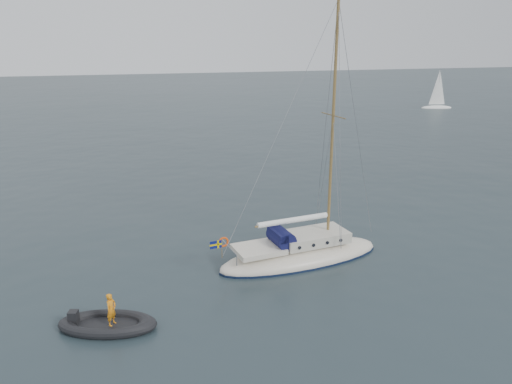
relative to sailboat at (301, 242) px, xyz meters
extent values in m
plane|color=black|center=(0.38, 0.46, -1.10)|extent=(300.00, 300.00, 0.00)
ellipsoid|color=#F0E2CD|center=(0.00, 0.00, -0.94)|extent=(9.67, 3.01, 1.61)
cube|color=beige|center=(0.75, 0.00, 0.17)|extent=(3.87, 2.04, 0.59)
cube|color=#F0E2CD|center=(-2.58, 0.00, 0.00)|extent=(2.58, 2.04, 0.27)
cylinder|color=#11123E|center=(-1.24, 0.00, 0.47)|extent=(1.03, 1.77, 1.03)
cube|color=#11123E|center=(-1.45, 0.00, 0.68)|extent=(0.48, 1.77, 0.43)
cylinder|color=olive|center=(1.72, 0.00, 6.32)|extent=(0.16, 0.16, 12.90)
cylinder|color=olive|center=(1.72, 0.00, 6.96)|extent=(0.05, 2.36, 0.05)
cylinder|color=olive|center=(-0.54, 0.00, 1.32)|extent=(4.51, 0.11, 0.11)
cylinder|color=white|center=(-0.54, 0.00, 1.37)|extent=(4.20, 0.30, 0.30)
cylinder|color=#93949B|center=(-4.30, 0.00, 0.46)|extent=(0.04, 2.36, 0.04)
torus|color=#E14A10|center=(-4.36, 0.64, 0.46)|extent=(0.58, 0.11, 0.58)
cylinder|color=olive|center=(-4.68, 0.00, 0.35)|extent=(0.03, 0.03, 0.97)
cube|color=navy|center=(-5.00, 0.00, 0.68)|extent=(0.64, 0.02, 0.41)
cube|color=#DDBB02|center=(-5.00, 0.00, 0.68)|extent=(0.67, 0.03, 0.10)
cube|color=#DDBB02|center=(-4.88, 0.00, 0.68)|extent=(0.10, 0.03, 0.43)
cylinder|color=black|center=(-0.65, 1.03, 0.17)|extent=(0.19, 0.06, 0.19)
cylinder|color=black|center=(-0.65, -1.03, 0.17)|extent=(0.19, 0.06, 0.19)
cylinder|color=black|center=(0.21, 1.03, 0.17)|extent=(0.19, 0.06, 0.19)
cylinder|color=black|center=(0.21, -1.03, 0.17)|extent=(0.19, 0.06, 0.19)
cylinder|color=black|center=(1.07, 1.03, 0.17)|extent=(0.19, 0.06, 0.19)
cylinder|color=black|center=(1.07, -1.03, 0.17)|extent=(0.19, 0.06, 0.19)
cylinder|color=black|center=(1.93, 1.03, 0.17)|extent=(0.19, 0.06, 0.19)
cylinder|color=black|center=(1.93, -1.03, 0.17)|extent=(0.19, 0.06, 0.19)
cube|color=#48484C|center=(-2.31, -0.05, -0.97)|extent=(1.74, 0.72, 0.10)
cube|color=black|center=(-10.46, -4.32, -0.94)|extent=(2.67, 1.11, 0.13)
cube|color=black|center=(-11.90, -4.32, -0.60)|extent=(0.39, 0.39, 0.67)
imported|color=orange|center=(-10.24, -4.32, -0.16)|extent=(0.51, 0.62, 1.47)
ellipsoid|color=white|center=(44.64, 52.02, -1.05)|extent=(5.49, 1.83, 0.91)
cylinder|color=#93949B|center=(44.64, 52.02, 2.56)|extent=(0.09, 0.09, 6.40)
cone|color=white|center=(44.59, 52.02, 2.56)|extent=(2.93, 2.93, 5.95)
camera|label=1|loc=(-9.30, -24.15, 10.99)|focal=35.00mm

